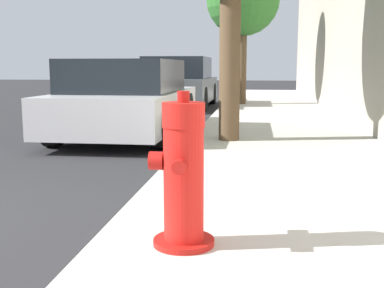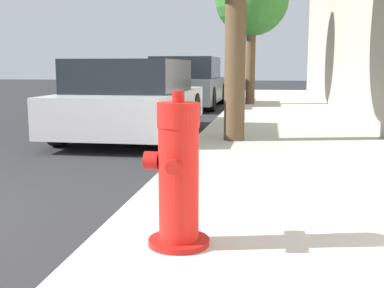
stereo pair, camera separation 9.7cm
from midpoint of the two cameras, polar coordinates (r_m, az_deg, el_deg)
name	(u,v)px [view 2 (the right image)]	position (r m, az deg, el deg)	size (l,w,h in m)	color
sidewalk_slab	(316,259)	(2.99, 15.42, -12.99)	(2.77, 40.00, 0.11)	#B7B2A8
fire_hydrant	(178,177)	(2.83, -0.66, -3.88)	(0.39, 0.38, 0.92)	#A91511
parked_car_near	(134,99)	(8.20, -6.57, 5.30)	(1.81, 4.03, 1.28)	#B7B7BC
parked_car_mid	(188,83)	(14.07, -0.32, 7.20)	(1.88, 4.27, 1.45)	#4C5156
street_tree_far	(252,0)	(14.13, 7.31, 16.61)	(2.06, 2.06, 3.98)	brown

